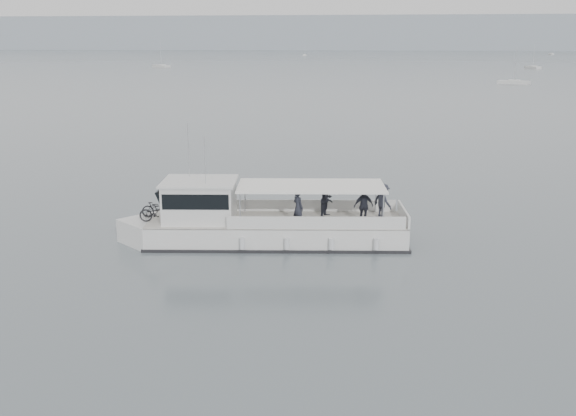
# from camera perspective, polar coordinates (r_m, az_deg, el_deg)

# --- Properties ---
(ground) EXTENTS (1400.00, 1400.00, 0.00)m
(ground) POSITION_cam_1_polar(r_m,az_deg,el_deg) (25.48, 0.03, -5.38)
(ground) COLOR slate
(ground) RESTS_ON ground
(headland) EXTENTS (1400.00, 90.00, 28.00)m
(headland) POSITION_cam_1_polar(r_m,az_deg,el_deg) (583.77, 7.17, 15.15)
(headland) COLOR #939EA8
(headland) RESTS_ON ground
(tour_boat) EXTENTS (12.99, 4.38, 5.40)m
(tour_boat) POSITION_cam_1_polar(r_m,az_deg,el_deg) (28.48, -3.26, -1.35)
(tour_boat) COLOR silver
(tour_boat) RESTS_ON ground
(moored_fleet) EXTENTS (405.49, 349.98, 10.46)m
(moored_fleet) POSITION_cam_1_polar(r_m,az_deg,el_deg) (214.93, 2.03, 12.50)
(moored_fleet) COLOR silver
(moored_fleet) RESTS_ON ground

